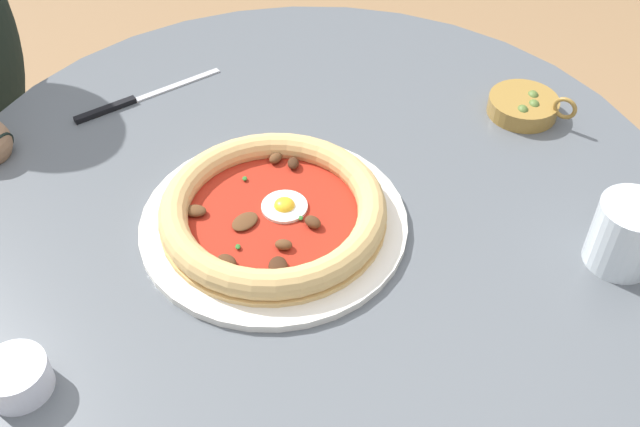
{
  "coord_description": "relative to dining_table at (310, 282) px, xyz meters",
  "views": [
    {
      "loc": [
        0.69,
        -0.04,
        1.39
      ],
      "look_at": [
        0.03,
        0.01,
        0.75
      ],
      "focal_mm": 41.62,
      "sensor_mm": 36.0,
      "label": 1
    }
  ],
  "objects": [
    {
      "name": "dining_table",
      "position": [
        0.0,
        0.0,
        0.0
      ],
      "size": [
        0.96,
        0.96,
        0.75
      ],
      "color": "#565B60",
      "rests_on": "ground"
    },
    {
      "name": "pizza_on_plate",
      "position": [
        0.05,
        -0.05,
        0.19
      ],
      "size": [
        0.32,
        0.32,
        0.04
      ],
      "color": "white",
      "rests_on": "dining_table"
    },
    {
      "name": "water_glass",
      "position": [
        0.14,
        0.35,
        0.21
      ],
      "size": [
        0.08,
        0.08,
        0.08
      ],
      "color": "silver",
      "rests_on": "dining_table"
    },
    {
      "name": "steak_knife",
      "position": [
        -0.21,
        -0.25,
        0.17
      ],
      "size": [
        0.13,
        0.2,
        0.01
      ],
      "color": "silver",
      "rests_on": "dining_table"
    },
    {
      "name": "ramekin_capers",
      "position": [
        0.26,
        -0.3,
        0.19
      ],
      "size": [
        0.07,
        0.07,
        0.04
      ],
      "color": "white",
      "rests_on": "dining_table"
    },
    {
      "name": "olive_pan",
      "position": [
        -0.15,
        0.32,
        0.18
      ],
      "size": [
        0.1,
        0.11,
        0.05
      ],
      "color": "olive",
      "rests_on": "dining_table"
    }
  ]
}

